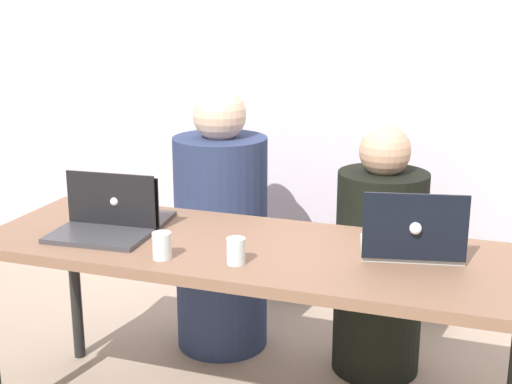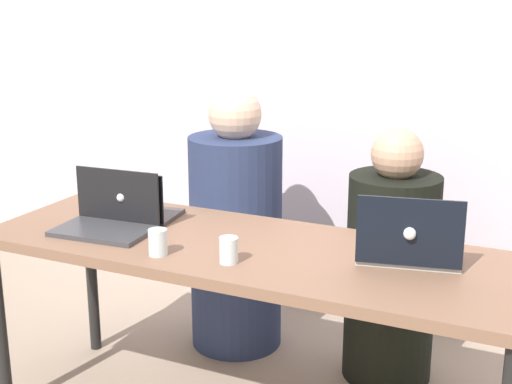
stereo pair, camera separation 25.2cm
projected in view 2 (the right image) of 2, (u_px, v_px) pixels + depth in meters
The scene contains 9 objects.
back_wall at pixel (359, 54), 3.48m from camera, with size 5.13×0.10×2.66m, color silver.
desk at pixel (248, 262), 2.55m from camera, with size 1.97×0.67×0.75m.
person_on_left at pixel (236, 234), 3.29m from camera, with size 0.52×0.52×1.22m.
person_on_right at pixel (391, 270), 3.01m from camera, with size 0.46×0.46×1.10m.
laptop_back_right at pixel (409, 247), 2.37m from camera, with size 0.38×0.32×0.24m.
laptop_front_left at pixel (108, 218), 2.69m from camera, with size 0.37×0.27×0.22m.
laptop_back_left at pixel (133, 208), 2.82m from camera, with size 0.36×0.26×0.21m.
water_glass_left at pixel (158, 244), 2.43m from camera, with size 0.07×0.07×0.09m.
water_glass_center at pixel (229, 252), 2.36m from camera, with size 0.06×0.06×0.09m.
Camera 2 is at (1.04, -2.16, 1.61)m, focal length 50.00 mm.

